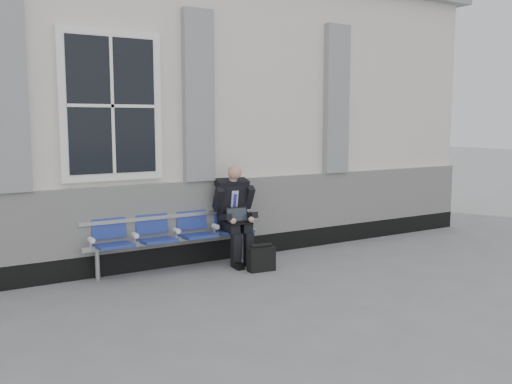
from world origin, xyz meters
TOP-DOWN VIEW (x-y plane):
  - ground at (0.00, 0.00)m, footprint 70.00×70.00m
  - station_building at (-0.02, 3.47)m, footprint 14.40×4.40m
  - bench at (1.15, 1.32)m, footprint 2.60×0.47m
  - businessman at (2.04, 1.19)m, footprint 0.60×0.81m
  - briefcase at (2.11, 0.57)m, footprint 0.39×0.20m

SIDE VIEW (x-z plane):
  - ground at x=0.00m, z-range 0.00..0.00m
  - briefcase at x=2.11m, z-range -0.02..0.37m
  - bench at x=1.15m, z-range 0.10..1.01m
  - businessman at x=2.04m, z-range 0.06..1.49m
  - station_building at x=-0.02m, z-range -0.02..4.47m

